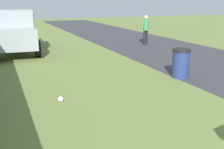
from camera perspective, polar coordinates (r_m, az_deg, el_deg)
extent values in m
cube|color=#93999E|center=(14.70, -19.68, 7.89)|extent=(5.57, 2.37, 0.90)
cube|color=#93999E|center=(13.98, -20.00, 10.96)|extent=(1.98, 1.95, 0.76)
cube|color=black|center=(13.98, -20.00, 10.96)|extent=(1.92, 1.99, 0.53)
cube|color=#93999E|center=(15.85, -16.47, 10.48)|extent=(2.83, 0.28, 0.12)
cylinder|color=black|center=(13.01, -15.15, 5.17)|extent=(0.78, 0.31, 0.76)
cylinder|color=black|center=(16.56, -16.03, 7.17)|extent=(0.78, 0.31, 0.76)
cylinder|color=navy|center=(9.48, 14.02, 2.04)|extent=(0.57, 0.57, 0.89)
cylinder|color=black|center=(9.39, 14.21, 4.91)|extent=(0.60, 0.60, 0.08)
cylinder|color=black|center=(16.11, 6.74, 7.57)|extent=(0.14, 0.14, 0.83)
cylinder|color=black|center=(16.19, 7.15, 7.60)|extent=(0.14, 0.14, 0.83)
cylinder|color=#3F8C4C|center=(16.07, 7.03, 10.16)|extent=(0.30, 0.30, 0.63)
sphere|color=beige|center=(16.04, 7.08, 11.68)|extent=(0.23, 0.23, 0.23)
cylinder|color=#3F8C4C|center=(15.96, 6.43, 10.26)|extent=(0.09, 0.17, 0.57)
cylinder|color=#3F8C4C|center=(16.18, 7.63, 10.29)|extent=(0.09, 0.17, 0.57)
sphere|color=silver|center=(7.20, -10.58, -5.02)|extent=(0.14, 0.14, 0.14)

